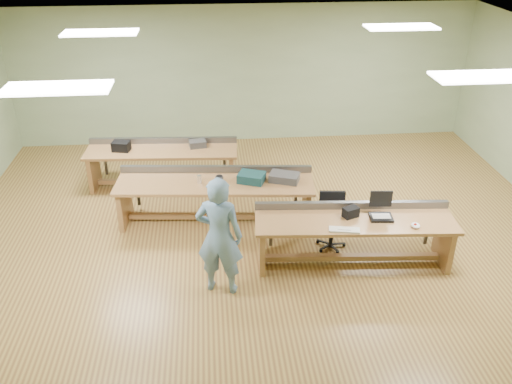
% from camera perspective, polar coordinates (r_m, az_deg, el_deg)
% --- Properties ---
extents(floor, '(10.00, 10.00, 0.00)m').
position_cam_1_polar(floor, '(9.04, 0.67, -4.05)').
color(floor, olive).
rests_on(floor, ground).
extents(ceiling, '(10.00, 10.00, 0.00)m').
position_cam_1_polar(ceiling, '(7.87, 0.79, 14.79)').
color(ceiling, silver).
rests_on(ceiling, wall_back).
extents(wall_back, '(10.00, 0.04, 3.00)m').
position_cam_1_polar(wall_back, '(12.11, -1.26, 12.19)').
color(wall_back, '#92A87F').
rests_on(wall_back, floor).
extents(wall_front, '(10.00, 0.04, 3.00)m').
position_cam_1_polar(wall_front, '(4.97, 5.59, -13.82)').
color(wall_front, '#92A87F').
rests_on(wall_front, floor).
extents(fluor_panels, '(6.20, 3.50, 0.03)m').
position_cam_1_polar(fluor_panels, '(7.88, 0.79, 14.58)').
color(fluor_panels, white).
rests_on(fluor_panels, ceiling).
extents(workbench_front, '(2.97, 0.99, 0.86)m').
position_cam_1_polar(workbench_front, '(8.13, 10.26, -3.95)').
color(workbench_front, '#94673E').
rests_on(workbench_front, floor).
extents(workbench_mid, '(3.33, 1.17, 0.86)m').
position_cam_1_polar(workbench_mid, '(9.08, -4.32, 0.12)').
color(workbench_mid, '#94673E').
rests_on(workbench_mid, floor).
extents(workbench_back, '(2.86, 0.93, 0.86)m').
position_cam_1_polar(workbench_back, '(10.40, -9.82, 3.48)').
color(workbench_back, '#94673E').
rests_on(workbench_back, floor).
extents(person, '(0.72, 0.56, 1.75)m').
position_cam_1_polar(person, '(7.28, -3.88, -4.67)').
color(person, '#6B8EAE').
rests_on(person, floor).
extents(laptop_base, '(0.35, 0.29, 0.04)m').
position_cam_1_polar(laptop_base, '(8.11, 13.03, -2.62)').
color(laptop_base, black).
rests_on(laptop_base, workbench_front).
extents(laptop_screen, '(0.33, 0.04, 0.26)m').
position_cam_1_polar(laptop_screen, '(8.10, 13.02, -0.69)').
color(laptop_screen, black).
rests_on(laptop_screen, laptop_base).
extents(keyboard, '(0.45, 0.23, 0.02)m').
position_cam_1_polar(keyboard, '(7.72, 9.28, -3.95)').
color(keyboard, beige).
rests_on(keyboard, workbench_front).
extents(trackball_mouse, '(0.15, 0.17, 0.06)m').
position_cam_1_polar(trackball_mouse, '(8.01, 16.45, -3.39)').
color(trackball_mouse, white).
rests_on(trackball_mouse, workbench_front).
extents(camera_bag, '(0.26, 0.22, 0.15)m').
position_cam_1_polar(camera_bag, '(8.03, 9.94, -2.11)').
color(camera_bag, black).
rests_on(camera_bag, workbench_front).
extents(task_chair, '(0.53, 0.53, 0.89)m').
position_cam_1_polar(task_chair, '(8.57, 7.94, -3.75)').
color(task_chair, black).
rests_on(task_chair, floor).
extents(parts_bin_teal, '(0.51, 0.45, 0.15)m').
position_cam_1_polar(parts_bin_teal, '(8.92, -0.48, 1.54)').
color(parts_bin_teal, '#12363B').
rests_on(parts_bin_teal, workbench_mid).
extents(parts_bin_grey, '(0.55, 0.45, 0.13)m').
position_cam_1_polar(parts_bin_grey, '(8.96, 3.00, 1.55)').
color(parts_bin_grey, '#373639').
rests_on(parts_bin_grey, workbench_mid).
extents(mug, '(0.16, 0.16, 0.11)m').
position_cam_1_polar(mug, '(8.94, -3.88, 1.39)').
color(mug, '#373639').
rests_on(mug, workbench_mid).
extents(drinks_can, '(0.09, 0.09, 0.13)m').
position_cam_1_polar(drinks_can, '(8.93, -5.99, 1.35)').
color(drinks_can, silver).
rests_on(drinks_can, workbench_mid).
extents(storage_box_back, '(0.35, 0.28, 0.18)m').
position_cam_1_polar(storage_box_back, '(10.38, -14.01, 4.70)').
color(storage_box_back, black).
rests_on(storage_box_back, workbench_back).
extents(tray_back, '(0.34, 0.28, 0.12)m').
position_cam_1_polar(tray_back, '(10.31, -6.17, 5.08)').
color(tray_back, '#373639').
rests_on(tray_back, workbench_back).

